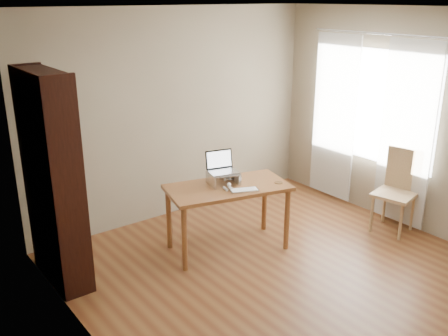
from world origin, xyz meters
TOP-DOWN VIEW (x-y plane):
  - room at (0.03, 0.01)m, footprint 4.04×4.54m
  - bookshelf at (-1.83, 1.55)m, footprint 0.30×0.90m
  - curtains at (1.92, 0.80)m, footprint 0.03×1.90m
  - desk at (-0.14, 1.03)m, footprint 1.44×0.96m
  - laptop_stand at (-0.14, 1.11)m, footprint 0.32×0.25m
  - laptop at (-0.14, 1.16)m, footprint 0.35×0.33m
  - keyboard at (-0.09, 0.81)m, footprint 0.32×0.24m
  - coaster at (0.37, 0.76)m, footprint 0.09×0.09m
  - cat at (-0.17, 1.14)m, footprint 0.23×0.47m
  - chair at (1.78, 0.17)m, footprint 0.52×0.52m

SIDE VIEW (x-z plane):
  - chair at x=1.78m, z-range 0.04..1.04m
  - desk at x=-0.14m, z-range 0.27..1.02m
  - coaster at x=0.37m, z-range 0.75..0.76m
  - keyboard at x=-0.09m, z-range 0.75..0.77m
  - cat at x=-0.17m, z-range 0.74..0.88m
  - laptop_stand at x=-0.14m, z-range 0.77..0.90m
  - laptop at x=-0.14m, z-range 0.83..1.05m
  - bookshelf at x=-1.83m, z-range 0.00..2.10m
  - curtains at x=1.92m, z-range 0.05..2.29m
  - room at x=0.03m, z-range -0.02..2.62m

